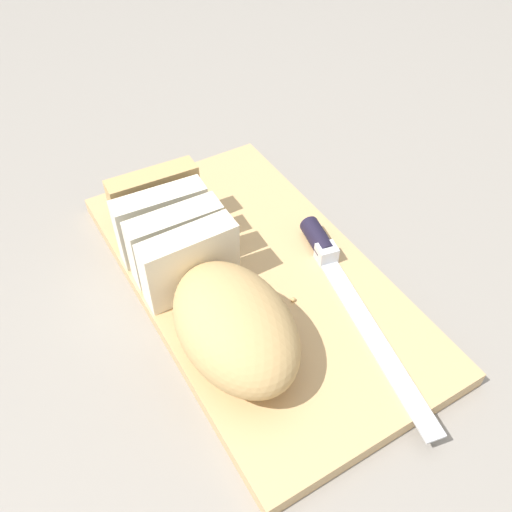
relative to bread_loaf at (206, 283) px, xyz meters
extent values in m
plane|color=gray|center=(0.01, -0.07, -0.06)|extent=(3.00, 3.00, 0.00)
cube|color=tan|center=(0.01, -0.07, -0.05)|extent=(0.46, 0.27, 0.02)
ellipsoid|color=tan|center=(-0.06, 0.00, 0.00)|extent=(0.17, 0.12, 0.08)
cube|color=#F2E8CC|center=(0.03, 0.00, 0.00)|extent=(0.03, 0.10, 0.08)
cube|color=#F2E8CC|center=(0.07, 0.00, 0.00)|extent=(0.04, 0.11, 0.08)
cube|color=#F2E8CC|center=(0.10, 0.00, 0.00)|extent=(0.04, 0.11, 0.08)
cube|color=tan|center=(0.14, -0.01, 0.00)|extent=(0.04, 0.11, 0.08)
cube|color=silver|center=(-0.12, -0.12, -0.04)|extent=(0.23, 0.07, 0.00)
cylinder|color=black|center=(0.01, -0.15, -0.03)|extent=(0.06, 0.03, 0.02)
cube|color=silver|center=(-0.01, -0.15, -0.03)|extent=(0.02, 0.03, 0.02)
sphere|color=tan|center=(-0.04, -0.03, -0.04)|extent=(0.00, 0.00, 0.00)
sphere|color=tan|center=(-0.04, -0.08, -0.04)|extent=(0.00, 0.00, 0.00)
sphere|color=tan|center=(0.04, -0.01, -0.04)|extent=(0.01, 0.01, 0.01)
camera|label=1|loc=(-0.33, 0.16, 0.41)|focal=38.36mm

